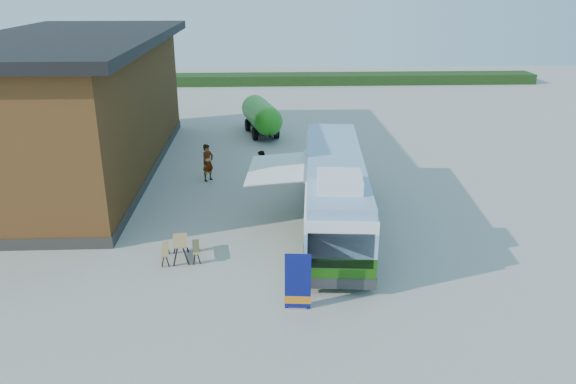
{
  "coord_description": "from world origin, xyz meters",
  "views": [
    {
      "loc": [
        -0.3,
        -20.67,
        10.15
      ],
      "look_at": [
        0.72,
        2.43,
        1.4
      ],
      "focal_mm": 35.0,
      "sensor_mm": 36.0,
      "label": 1
    }
  ],
  "objects_px": {
    "picnic_table": "(180,245)",
    "person_a": "(208,163)",
    "banner": "(298,286)",
    "slurry_tanker": "(261,115)",
    "person_b": "(261,167)",
    "bus": "(334,189)"
  },
  "relations": [
    {
      "from": "banner",
      "to": "person_b",
      "type": "distance_m",
      "value": 12.52
    },
    {
      "from": "banner",
      "to": "picnic_table",
      "type": "xyz_separation_m",
      "value": [
        -4.31,
        3.68,
        -0.21
      ]
    },
    {
      "from": "bus",
      "to": "person_b",
      "type": "bearing_deg",
      "value": 122.86
    },
    {
      "from": "banner",
      "to": "slurry_tanker",
      "type": "distance_m",
      "value": 22.38
    },
    {
      "from": "person_b",
      "to": "slurry_tanker",
      "type": "bearing_deg",
      "value": -174.68
    },
    {
      "from": "person_a",
      "to": "person_b",
      "type": "distance_m",
      "value": 2.88
    },
    {
      "from": "picnic_table",
      "to": "bus",
      "type": "bearing_deg",
      "value": 16.55
    },
    {
      "from": "bus",
      "to": "person_a",
      "type": "distance_m",
      "value": 8.78
    },
    {
      "from": "banner",
      "to": "picnic_table",
      "type": "height_order",
      "value": "banner"
    },
    {
      "from": "person_a",
      "to": "slurry_tanker",
      "type": "distance_m",
      "value": 9.92
    },
    {
      "from": "bus",
      "to": "person_a",
      "type": "xyz_separation_m",
      "value": [
        -6.01,
        6.35,
        -0.74
      ]
    },
    {
      "from": "picnic_table",
      "to": "person_b",
      "type": "relative_size",
      "value": 0.93
    },
    {
      "from": "banner",
      "to": "person_b",
      "type": "relative_size",
      "value": 1.16
    },
    {
      "from": "picnic_table",
      "to": "person_a",
      "type": "bearing_deg",
      "value": 80.66
    },
    {
      "from": "bus",
      "to": "person_b",
      "type": "distance_m",
      "value": 6.8
    },
    {
      "from": "banner",
      "to": "bus",
      "type": "bearing_deg",
      "value": 78.09
    },
    {
      "from": "person_a",
      "to": "person_b",
      "type": "xyz_separation_m",
      "value": [
        2.85,
        -0.39,
        -0.14
      ]
    },
    {
      "from": "person_a",
      "to": "person_b",
      "type": "bearing_deg",
      "value": -55.38
    },
    {
      "from": "banner",
      "to": "picnic_table",
      "type": "relative_size",
      "value": 1.26
    },
    {
      "from": "person_b",
      "to": "banner",
      "type": "bearing_deg",
      "value": 10.93
    },
    {
      "from": "banner",
      "to": "slurry_tanker",
      "type": "xyz_separation_m",
      "value": [
        -1.19,
        22.34,
        0.55
      ]
    },
    {
      "from": "banner",
      "to": "person_a",
      "type": "xyz_separation_m",
      "value": [
        -4.05,
        12.85,
        0.18
      ]
    }
  ]
}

